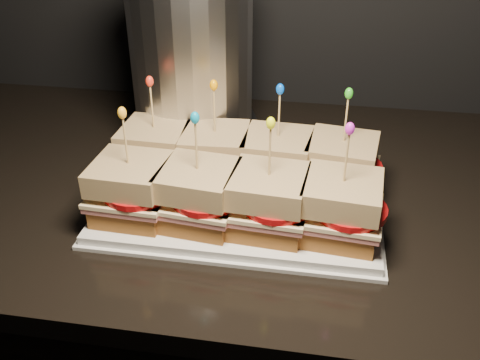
# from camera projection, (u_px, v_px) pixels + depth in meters

# --- Properties ---
(granite_slab) EXTENTS (2.27, 0.71, 0.03)m
(granite_slab) POSITION_uv_depth(u_px,v_px,m) (427.00, 203.00, 0.86)
(granite_slab) COLOR black
(granite_slab) RESTS_ON cabinet
(platter) EXTENTS (0.41, 0.25, 0.02)m
(platter) POSITION_uv_depth(u_px,v_px,m) (240.00, 206.00, 0.81)
(platter) COLOR white
(platter) RESTS_ON granite_slab
(platter_rim) EXTENTS (0.42, 0.27, 0.01)m
(platter_rim) POSITION_uv_depth(u_px,v_px,m) (240.00, 209.00, 0.81)
(platter_rim) COLOR white
(platter_rim) RESTS_ON granite_slab
(sandwich_0_bread_bot) EXTENTS (0.10, 0.10, 0.03)m
(sandwich_0_bread_bot) POSITION_uv_depth(u_px,v_px,m) (157.00, 166.00, 0.87)
(sandwich_0_bread_bot) COLOR brown
(sandwich_0_bread_bot) RESTS_ON platter
(sandwich_0_ham) EXTENTS (0.11, 0.11, 0.01)m
(sandwich_0_ham) POSITION_uv_depth(u_px,v_px,m) (156.00, 157.00, 0.86)
(sandwich_0_ham) COLOR #B46060
(sandwich_0_ham) RESTS_ON sandwich_0_bread_bot
(sandwich_0_cheese) EXTENTS (0.11, 0.11, 0.01)m
(sandwich_0_cheese) POSITION_uv_depth(u_px,v_px,m) (156.00, 153.00, 0.86)
(sandwich_0_cheese) COLOR #FFE4AA
(sandwich_0_cheese) RESTS_ON sandwich_0_ham
(sandwich_0_tomato) EXTENTS (0.10, 0.10, 0.01)m
(sandwich_0_tomato) POSITION_uv_depth(u_px,v_px,m) (162.00, 151.00, 0.85)
(sandwich_0_tomato) COLOR #BA0D0E
(sandwich_0_tomato) RESTS_ON sandwich_0_cheese
(sandwich_0_bread_top) EXTENTS (0.10, 0.10, 0.03)m
(sandwich_0_bread_top) POSITION_uv_depth(u_px,v_px,m) (155.00, 137.00, 0.84)
(sandwich_0_bread_top) COLOR brown
(sandwich_0_bread_top) RESTS_ON sandwich_0_tomato
(sandwich_0_pick) EXTENTS (0.00, 0.00, 0.09)m
(sandwich_0_pick) POSITION_uv_depth(u_px,v_px,m) (152.00, 109.00, 0.82)
(sandwich_0_pick) COLOR tan
(sandwich_0_pick) RESTS_ON sandwich_0_bread_top
(sandwich_0_frill) EXTENTS (0.01, 0.01, 0.02)m
(sandwich_0_frill) POSITION_uv_depth(u_px,v_px,m) (150.00, 81.00, 0.79)
(sandwich_0_frill) COLOR red
(sandwich_0_frill) RESTS_ON sandwich_0_pick
(sandwich_1_bread_bot) EXTENTS (0.10, 0.10, 0.03)m
(sandwich_1_bread_bot) POSITION_uv_depth(u_px,v_px,m) (216.00, 171.00, 0.86)
(sandwich_1_bread_bot) COLOR brown
(sandwich_1_bread_bot) RESTS_ON platter
(sandwich_1_ham) EXTENTS (0.11, 0.11, 0.01)m
(sandwich_1_ham) POSITION_uv_depth(u_px,v_px,m) (216.00, 162.00, 0.85)
(sandwich_1_ham) COLOR #B46060
(sandwich_1_ham) RESTS_ON sandwich_1_bread_bot
(sandwich_1_cheese) EXTENTS (0.12, 0.11, 0.01)m
(sandwich_1_cheese) POSITION_uv_depth(u_px,v_px,m) (216.00, 158.00, 0.84)
(sandwich_1_cheese) COLOR #FFE4AA
(sandwich_1_cheese) RESTS_ON sandwich_1_ham
(sandwich_1_tomato) EXTENTS (0.10, 0.10, 0.01)m
(sandwich_1_tomato) POSITION_uv_depth(u_px,v_px,m) (222.00, 156.00, 0.83)
(sandwich_1_tomato) COLOR #BA0D0E
(sandwich_1_tomato) RESTS_ON sandwich_1_cheese
(sandwich_1_bread_top) EXTENTS (0.11, 0.11, 0.03)m
(sandwich_1_bread_top) POSITION_uv_depth(u_px,v_px,m) (215.00, 141.00, 0.83)
(sandwich_1_bread_top) COLOR brown
(sandwich_1_bread_top) RESTS_ON sandwich_1_tomato
(sandwich_1_pick) EXTENTS (0.00, 0.00, 0.09)m
(sandwich_1_pick) POSITION_uv_depth(u_px,v_px,m) (214.00, 113.00, 0.80)
(sandwich_1_pick) COLOR tan
(sandwich_1_pick) RESTS_ON sandwich_1_bread_top
(sandwich_1_frill) EXTENTS (0.01, 0.01, 0.02)m
(sandwich_1_frill) POSITION_uv_depth(u_px,v_px,m) (214.00, 85.00, 0.78)
(sandwich_1_frill) COLOR #F99901
(sandwich_1_frill) RESTS_ON sandwich_1_pick
(sandwich_2_bread_bot) EXTENTS (0.10, 0.10, 0.03)m
(sandwich_2_bread_bot) POSITION_uv_depth(u_px,v_px,m) (277.00, 176.00, 0.84)
(sandwich_2_bread_bot) COLOR brown
(sandwich_2_bread_bot) RESTS_ON platter
(sandwich_2_ham) EXTENTS (0.11, 0.11, 0.01)m
(sandwich_2_ham) POSITION_uv_depth(u_px,v_px,m) (277.00, 167.00, 0.83)
(sandwich_2_ham) COLOR #B46060
(sandwich_2_ham) RESTS_ON sandwich_2_bread_bot
(sandwich_2_cheese) EXTENTS (0.12, 0.11, 0.01)m
(sandwich_2_cheese) POSITION_uv_depth(u_px,v_px,m) (277.00, 163.00, 0.83)
(sandwich_2_cheese) COLOR #FFE4AA
(sandwich_2_cheese) RESTS_ON sandwich_2_ham
(sandwich_2_tomato) EXTENTS (0.10, 0.10, 0.01)m
(sandwich_2_tomato) POSITION_uv_depth(u_px,v_px,m) (285.00, 161.00, 0.82)
(sandwich_2_tomato) COLOR #BA0D0E
(sandwich_2_tomato) RESTS_ON sandwich_2_cheese
(sandwich_2_bread_top) EXTENTS (0.11, 0.11, 0.03)m
(sandwich_2_bread_top) POSITION_uv_depth(u_px,v_px,m) (278.00, 146.00, 0.81)
(sandwich_2_bread_top) COLOR brown
(sandwich_2_bread_top) RESTS_ON sandwich_2_tomato
(sandwich_2_pick) EXTENTS (0.00, 0.00, 0.09)m
(sandwich_2_pick) POSITION_uv_depth(u_px,v_px,m) (279.00, 118.00, 0.79)
(sandwich_2_pick) COLOR tan
(sandwich_2_pick) RESTS_ON sandwich_2_bread_top
(sandwich_2_frill) EXTENTS (0.01, 0.01, 0.02)m
(sandwich_2_frill) POSITION_uv_depth(u_px,v_px,m) (280.00, 89.00, 0.77)
(sandwich_2_frill) COLOR blue
(sandwich_2_frill) RESTS_ON sandwich_2_pick
(sandwich_3_bread_bot) EXTENTS (0.11, 0.11, 0.03)m
(sandwich_3_bread_bot) POSITION_uv_depth(u_px,v_px,m) (339.00, 182.00, 0.83)
(sandwich_3_bread_bot) COLOR brown
(sandwich_3_bread_bot) RESTS_ON platter
(sandwich_3_ham) EXTENTS (0.12, 0.12, 0.01)m
(sandwich_3_ham) POSITION_uv_depth(u_px,v_px,m) (340.00, 172.00, 0.82)
(sandwich_3_ham) COLOR #B46060
(sandwich_3_ham) RESTS_ON sandwich_3_bread_bot
(sandwich_3_cheese) EXTENTS (0.12, 0.12, 0.01)m
(sandwich_3_cheese) POSITION_uv_depth(u_px,v_px,m) (341.00, 168.00, 0.82)
(sandwich_3_cheese) COLOR #FFE4AA
(sandwich_3_cheese) RESTS_ON sandwich_3_ham
(sandwich_3_tomato) EXTENTS (0.10, 0.10, 0.01)m
(sandwich_3_tomato) POSITION_uv_depth(u_px,v_px,m) (349.00, 166.00, 0.80)
(sandwich_3_tomato) COLOR #BA0D0E
(sandwich_3_tomato) RESTS_ON sandwich_3_cheese
(sandwich_3_bread_top) EXTENTS (0.11, 0.11, 0.03)m
(sandwich_3_bread_top) POSITION_uv_depth(u_px,v_px,m) (342.00, 151.00, 0.80)
(sandwich_3_bread_top) COLOR brown
(sandwich_3_bread_top) RESTS_ON sandwich_3_tomato
(sandwich_3_pick) EXTENTS (0.00, 0.00, 0.09)m
(sandwich_3_pick) POSITION_uv_depth(u_px,v_px,m) (346.00, 122.00, 0.78)
(sandwich_3_pick) COLOR tan
(sandwich_3_pick) RESTS_ON sandwich_3_bread_top
(sandwich_3_frill) EXTENTS (0.01, 0.01, 0.02)m
(sandwich_3_frill) POSITION_uv_depth(u_px,v_px,m) (349.00, 93.00, 0.75)
(sandwich_3_frill) COLOR green
(sandwich_3_frill) RESTS_ON sandwich_3_pick
(sandwich_4_bread_bot) EXTENTS (0.10, 0.10, 0.03)m
(sandwich_4_bread_bot) POSITION_uv_depth(u_px,v_px,m) (134.00, 206.00, 0.77)
(sandwich_4_bread_bot) COLOR brown
(sandwich_4_bread_bot) RESTS_ON platter
(sandwich_4_ham) EXTENTS (0.11, 0.11, 0.01)m
(sandwich_4_ham) POSITION_uv_depth(u_px,v_px,m) (132.00, 196.00, 0.76)
(sandwich_4_ham) COLOR #B46060
(sandwich_4_ham) RESTS_ON sandwich_4_bread_bot
(sandwich_4_cheese) EXTENTS (0.11, 0.11, 0.01)m
(sandwich_4_cheese) POSITION_uv_depth(u_px,v_px,m) (132.00, 191.00, 0.76)
(sandwich_4_cheese) COLOR #FFE4AA
(sandwich_4_cheese) RESTS_ON sandwich_4_ham
(sandwich_4_tomato) EXTENTS (0.10, 0.10, 0.01)m
(sandwich_4_tomato) POSITION_uv_depth(u_px,v_px,m) (138.00, 190.00, 0.75)
(sandwich_4_tomato) COLOR #BA0D0E
(sandwich_4_tomato) RESTS_ON sandwich_4_cheese
(sandwich_4_bread_top) EXTENTS (0.10, 0.10, 0.03)m
(sandwich_4_bread_top) POSITION_uv_depth(u_px,v_px,m) (130.00, 174.00, 0.74)
(sandwich_4_bread_top) COLOR brown
(sandwich_4_bread_top) RESTS_ON sandwich_4_tomato
(sandwich_4_pick) EXTENTS (0.00, 0.00, 0.09)m
(sandwich_4_pick) POSITION_uv_depth(u_px,v_px,m) (126.00, 144.00, 0.72)
(sandwich_4_pick) COLOR tan
(sandwich_4_pick) RESTS_ON sandwich_4_bread_top
(sandwich_4_frill) EXTENTS (0.01, 0.01, 0.02)m
(sandwich_4_frill) POSITION_uv_depth(u_px,v_px,m) (122.00, 113.00, 0.70)
(sandwich_4_frill) COLOR #F8A721
(sandwich_4_frill) RESTS_ON sandwich_4_pick
(sandwich_5_bread_bot) EXTENTS (0.11, 0.11, 0.03)m
(sandwich_5_bread_bot) POSITION_uv_depth(u_px,v_px,m) (199.00, 212.00, 0.76)
(sandwich_5_bread_bot) COLOR brown
(sandwich_5_bread_bot) RESTS_ON platter
(sandwich_5_ham) EXTENTS (0.12, 0.12, 0.01)m
(sandwich_5_ham) POSITION_uv_depth(u_px,v_px,m) (199.00, 202.00, 0.75)
(sandwich_5_ham) COLOR #B46060
(sandwich_5_ham) RESTS_ON sandwich_5_bread_bot
(sandwich_5_cheese) EXTENTS (0.12, 0.12, 0.01)m
(sandwich_5_cheese) POSITION_uv_depth(u_px,v_px,m) (199.00, 198.00, 0.74)
(sandwich_5_cheese) COLOR #FFE4AA
(sandwich_5_cheese) RESTS_ON sandwich_5_ham
(sandwich_5_tomato) EXTENTS (0.10, 0.10, 0.01)m
(sandwich_5_tomato) POSITION_uv_depth(u_px,v_px,m) (206.00, 196.00, 0.73)
(sandwich_5_tomato) COLOR #BA0D0E
(sandwich_5_tomato) RESTS_ON sandwich_5_cheese
(sandwich_5_bread_top) EXTENTS (0.11, 0.11, 0.03)m
(sandwich_5_bread_top) POSITION_uv_depth(u_px,v_px,m) (198.00, 180.00, 0.73)
(sandwich_5_bread_top) COLOR brown
(sandwich_5_bread_top) RESTS_ON sandwich_5_tomato
(sandwich_5_pick) EXTENTS (0.00, 0.00, 0.09)m
(sandwich_5_pick) POSITION_uv_depth(u_px,v_px,m) (196.00, 149.00, 0.70)
(sandwich_5_pick) COLOR tan
(sandwich_5_pick) RESTS_ON sandwich_5_bread_top
(sandwich_5_frill) EXTENTS (0.01, 0.01, 0.02)m
(sandwich_5_frill) POSITION_uv_depth(u_px,v_px,m) (195.00, 118.00, 0.68)
(sandwich_5_frill) COLOR #0A88B2
(sandwich_5_frill) RESTS_ON sandwich_5_pick
(sandwich_6_bread_bot) EXTENTS (0.11, 0.11, 0.03)m
(sandwich_6_bread_bot) POSITION_uv_depth(u_px,v_px,m) (268.00, 219.00, 0.74)
(sandwich_6_bread_bot) COLOR brown
(sandwich_6_bread_bot) RESTS_ON platter
(sandwich_6_ham) EXTENTS (0.12, 0.11, 0.01)m
(sandwich_6_ham) POSITION_uv_depth(u_px,v_px,m) (268.00, 208.00, 0.73)
(sandwich_6_ham) COLOR #B46060
(sandwich_6_ham) RESTS_ON sandwich_6_bread_bot
(sandwich_6_cheese) EXTENTS (0.12, 0.11, 0.01)m
(sandwich_6_cheese) POSITION_uv_depth(u_px,v_px,m) (268.00, 204.00, 0.73)
(sandwich_6_cheese) COLOR #FFE4AA
(sandwich_6_cheese) RESTS_ON sandwich_6_ham
(sandwich_6_tomato) EXTENTS (0.10, 0.10, 0.01)m
(sandwich_6_tomato) POSITION_uv_depth(u_px,v_px,m) (277.00, 202.00, 0.72)
(sandwich_6_tomato) COLOR #BA0D0E
(sandwich_6_tomato) RESTS_ON sandwich_6_cheese
(sandwich_6_bread_top) EXTENTS (0.11, 0.11, 0.03)m
(sandwich_6_bread_top) POSITION_uv_depth(u_px,v_px,m) (269.00, 186.00, 0.72)
(sandwich_6_bread_top) COLOR brown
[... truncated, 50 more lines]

